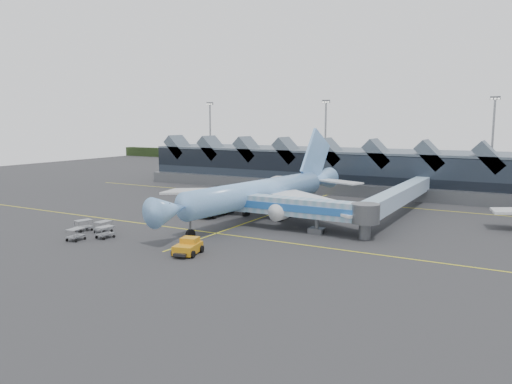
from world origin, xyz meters
The scene contains 10 objects.
ground centered at (0.00, 0.00, 0.00)m, with size 260.00×260.00×0.00m, color #28282A.
taxi_stripes centered at (0.00, 10.00, 0.01)m, with size 120.00×60.00×0.01m.
tree_line_far centered at (0.00, 110.00, 2.00)m, with size 260.00×4.00×4.00m, color black.
terminal centered at (-5.07, 47.35, 4.88)m, with size 90.00×22.25×12.52m.
light_masts centered at (21.00, 62.80, 12.49)m, with size 132.40×42.56×22.45m.
main_airliner centered at (0.50, 5.38, 4.51)m, with size 41.25×47.77×15.34m.
jet_bridge centered at (11.81, -0.77, 3.50)m, with size 23.03×3.97×5.10m.
fuel_truck centered at (-7.99, 4.30, 1.94)m, with size 3.57×10.39×3.46m.
pushback_tug centered at (3.44, -19.32, 0.90)m, with size 3.59×4.88×2.00m.
baggage_carts centered at (-14.84, -17.88, 0.93)m, with size 8.32×7.94×1.66m.
Camera 1 is at (40.32, -67.32, 16.35)m, focal length 35.00 mm.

